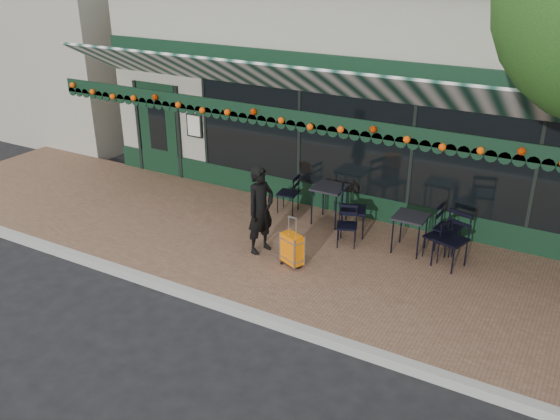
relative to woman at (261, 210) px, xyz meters
The scene contains 15 objects.
ground 2.01m from the woman, 71.78° to the right, with size 80.00×80.00×0.00m, color black.
sidewalk 1.09m from the woman, 30.62° to the left, with size 18.00×4.00×0.15m, color brown.
curb 2.04m from the woman, 72.56° to the right, with size 18.00×0.16×0.15m, color #9E9E99.
restaurant_building 6.32m from the woman, 84.89° to the left, with size 12.00×9.60×4.50m.
neighbor_building_left 14.04m from the woman, 153.06° to the left, with size 12.00×8.00×4.80m, color gray.
woman is the anchor object (origin of this frame).
suitcase 0.92m from the woman, 14.50° to the right, with size 0.45×0.36×0.91m.
cafe_table_a 2.68m from the woman, 29.51° to the left, with size 0.57×0.57×0.70m.
cafe_table_b 1.81m from the woman, 72.26° to the left, with size 0.63×0.63×0.77m.
chair_a_left 3.16m from the woman, 25.00° to the left, with size 0.39×0.39×0.78m, color black, non-canonical shape.
chair_a_right 3.39m from the woman, 29.72° to the left, with size 0.44×0.44×0.87m, color black, non-canonical shape.
chair_a_front 3.32m from the woman, 19.63° to the left, with size 0.50×0.50×0.99m, color black, non-canonical shape.
chair_b_left 1.87m from the woman, 103.41° to the left, with size 0.41×0.41×0.81m, color black, non-canonical shape.
chair_b_right 1.88m from the woman, 50.90° to the left, with size 0.50×0.50×1.00m, color black, non-canonical shape.
chair_b_front 1.65m from the woman, 37.92° to the left, with size 0.38×0.38×0.76m, color black, non-canonical shape.
Camera 1 is at (4.49, -6.49, 5.21)m, focal length 38.00 mm.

